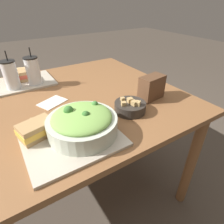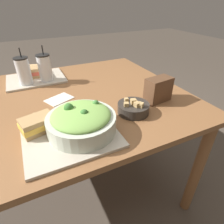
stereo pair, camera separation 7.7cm
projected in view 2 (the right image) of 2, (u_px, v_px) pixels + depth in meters
The scene contains 14 objects.
ground_plane at pixel (73, 187), 1.43m from camera, with size 12.00×12.00×0.00m, color #4C4238.
dining_table at pixel (60, 113), 1.07m from camera, with size 1.44×1.09×0.75m.
tray_near at pixel (72, 137), 0.75m from camera, with size 0.37×0.29×0.01m.
tray_far at pixel (36, 79), 1.27m from camera, with size 0.37×0.29×0.01m.
salad_bowl at pixel (81, 120), 0.75m from camera, with size 0.28×0.28×0.12m.
soup_bowl at pixel (133, 108), 0.90m from camera, with size 0.15×0.15×0.07m.
sandwich_near at pixel (38, 124), 0.76m from camera, with size 0.15×0.12×0.06m.
baguette_near at pixel (55, 118), 0.80m from camera, with size 0.18×0.11×0.06m.
sandwich_far at pixel (32, 73), 1.26m from camera, with size 0.14×0.09×0.06m.
baguette_far at pixel (32, 69), 1.33m from camera, with size 0.15×0.10×0.06m.
drink_cup_dark at pixel (24, 72), 1.14m from camera, with size 0.08×0.08×0.22m.
drink_cup_red at pixel (45, 69), 1.19m from camera, with size 0.08×0.08×0.22m.
chip_bag at pixel (158, 90), 0.99m from camera, with size 0.15×0.10×0.13m.
napkin_folded at pixel (59, 99), 1.03m from camera, with size 0.17×0.15×0.00m.
Camera 2 is at (-0.12, -0.95, 1.24)m, focal length 30.00 mm.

